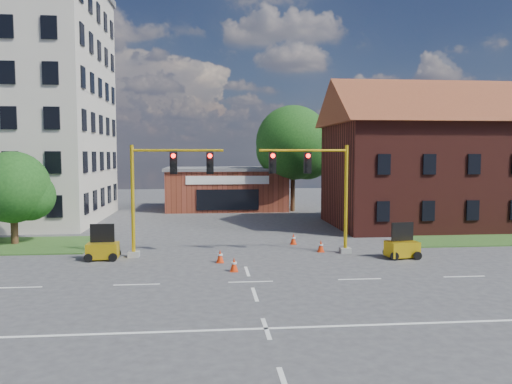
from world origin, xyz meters
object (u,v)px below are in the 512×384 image
Objects in this scene: trailer_east at (402,247)px; pickup_white at (402,221)px; signal_mast_west at (163,186)px; signal_mast_east at (318,185)px; trailer_west at (103,249)px.

pickup_white is (3.54, 8.80, 0.21)m from trailer_east.
pickup_white is at bearing 23.22° from signal_mast_west.
signal_mast_west and signal_mast_east have the same top height.
trailer_west is (-11.91, -0.56, -3.34)m from signal_mast_east.
pickup_white is at bearing 59.34° from trailer_east.
signal_mast_west reaches higher than trailer_west.
trailer_east is (13.07, -1.68, -3.33)m from signal_mast_west.
pickup_white is at bearing 42.06° from signal_mast_east.
trailer_west is 0.32× the size of pickup_white.
pickup_white is (16.61, 7.13, -3.12)m from signal_mast_west.
signal_mast_west is 1.00× the size of signal_mast_east.
trailer_west is 21.25m from pickup_white.
signal_mast_west is 18.34m from pickup_white.
trailer_west is at bearing 167.32° from trailer_east.
trailer_west is 16.31m from trailer_east.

